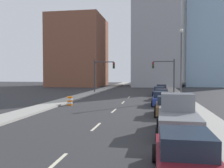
% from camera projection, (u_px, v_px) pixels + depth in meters
% --- Properties ---
extents(sidewalk_left, '(2.27, 95.87, 0.18)m').
position_uv_depth(sidewalk_left, '(100.00, 90.00, 49.80)').
color(sidewalk_left, '#9E9B93').
rests_on(sidewalk_left, ground).
extents(sidewalk_right, '(2.27, 95.87, 0.18)m').
position_uv_depth(sidewalk_right, '(173.00, 91.00, 47.39)').
color(sidewalk_right, '#9E9B93').
rests_on(sidewalk_right, ground).
extents(lane_stripe_at_8m, '(0.16, 2.40, 0.01)m').
position_uv_depth(lane_stripe_at_8m, '(55.00, 164.00, 9.27)').
color(lane_stripe_at_8m, beige).
rests_on(lane_stripe_at_8m, ground).
extents(lane_stripe_at_15m, '(0.16, 2.40, 0.01)m').
position_uv_depth(lane_stripe_at_15m, '(96.00, 127.00, 15.79)').
color(lane_stripe_at_15m, beige).
rests_on(lane_stripe_at_15m, ground).
extents(lane_stripe_at_22m, '(0.16, 2.40, 0.01)m').
position_uv_depth(lane_stripe_at_22m, '(114.00, 111.00, 22.64)').
color(lane_stripe_at_22m, beige).
rests_on(lane_stripe_at_22m, ground).
extents(lane_stripe_at_28m, '(0.16, 2.40, 0.01)m').
position_uv_depth(lane_stripe_at_28m, '(123.00, 102.00, 29.38)').
color(lane_stripe_at_28m, beige).
rests_on(lane_stripe_at_28m, ground).
extents(lane_stripe_at_35m, '(0.16, 2.40, 0.01)m').
position_uv_depth(lane_stripe_at_35m, '(129.00, 97.00, 35.98)').
color(lane_stripe_at_35m, beige).
rests_on(lane_stripe_at_35m, ground).
extents(building_brick_left, '(14.00, 16.00, 19.13)m').
position_uv_depth(building_brick_left, '(79.00, 52.00, 70.04)').
color(building_brick_left, brown).
rests_on(building_brick_left, ground).
extents(building_office_center, '(12.00, 20.00, 31.31)m').
position_uv_depth(building_office_center, '(155.00, 30.00, 70.16)').
color(building_office_center, '#99999E').
rests_on(building_office_center, ground).
extents(building_glass_right, '(13.00, 20.00, 32.98)m').
position_uv_depth(building_glass_right, '(206.00, 28.00, 71.67)').
color(building_glass_right, '#8CADC6').
rests_on(building_glass_right, ground).
extents(traffic_signal_left, '(3.81, 0.35, 5.90)m').
position_uv_depth(traffic_signal_left, '(100.00, 72.00, 44.49)').
color(traffic_signal_left, '#38383D').
rests_on(traffic_signal_left, ground).
extents(traffic_signal_right, '(3.81, 0.35, 5.90)m').
position_uv_depth(traffic_signal_right, '(168.00, 71.00, 42.51)').
color(traffic_signal_right, '#38383D').
rests_on(traffic_signal_right, ground).
extents(traffic_barrel, '(0.56, 0.56, 0.95)m').
position_uv_depth(traffic_barrel, '(70.00, 101.00, 26.54)').
color(traffic_barrel, orange).
rests_on(traffic_barrel, ground).
extents(street_lamp, '(0.44, 0.44, 9.04)m').
position_uv_depth(street_lamp, '(181.00, 59.00, 31.64)').
color(street_lamp, '#4C4C51').
rests_on(street_lamp, ground).
extents(sedan_maroon, '(2.13, 4.61, 1.52)m').
position_uv_depth(sedan_maroon, '(186.00, 158.00, 7.85)').
color(sedan_maroon, maroon).
rests_on(sedan_maroon, ground).
extents(pickup_truck_gray, '(2.46, 5.45, 2.21)m').
position_uv_depth(pickup_truck_gray, '(178.00, 118.00, 13.97)').
color(pickup_truck_gray, slate).
rests_on(pickup_truck_gray, ground).
extents(sedan_brown, '(2.08, 4.31, 1.54)m').
position_uv_depth(sedan_brown, '(167.00, 106.00, 20.29)').
color(sedan_brown, brown).
rests_on(sedan_brown, ground).
extents(sedan_blue, '(2.08, 4.49, 1.48)m').
position_uv_depth(sedan_blue, '(161.00, 99.00, 26.65)').
color(sedan_blue, navy).
rests_on(sedan_blue, ground).
extents(sedan_orange, '(2.00, 4.57, 1.38)m').
position_uv_depth(sedan_orange, '(162.00, 95.00, 32.63)').
color(sedan_orange, orange).
rests_on(sedan_orange, ground).
extents(sedan_navy, '(2.15, 4.75, 1.37)m').
position_uv_depth(sedan_navy, '(159.00, 92.00, 38.71)').
color(sedan_navy, '#141E47').
rests_on(sedan_navy, ground).
extents(sedan_red, '(2.27, 4.68, 1.47)m').
position_uv_depth(sedan_red, '(162.00, 89.00, 44.32)').
color(sedan_red, red).
rests_on(sedan_red, ground).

